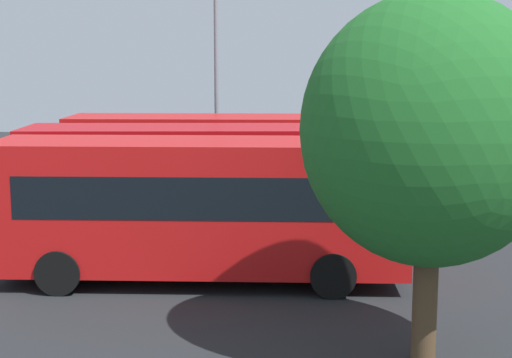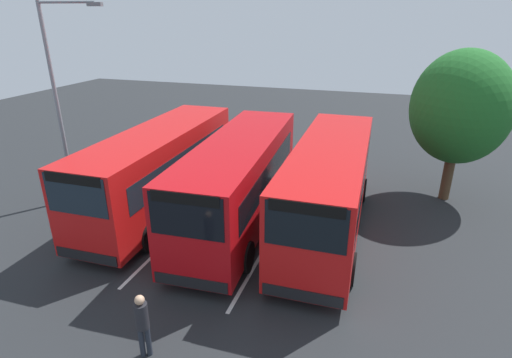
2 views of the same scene
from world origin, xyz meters
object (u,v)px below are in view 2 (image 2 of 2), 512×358
object	(u,v)px
bus_far_left	(160,167)
depot_tree	(461,108)
bus_center_left	(239,179)
street_lamp	(61,94)
bus_center_right	(329,186)
pedestrian	(142,321)

from	to	relation	value
bus_far_left	depot_tree	xyz separation A→B (m)	(-4.79, 11.64, 2.27)
bus_center_left	street_lamp	bearing A→B (deg)	-91.50
bus_center_left	bus_center_right	world-z (taller)	same
pedestrian	depot_tree	world-z (taller)	depot_tree
bus_far_left	depot_tree	bearing A→B (deg)	111.60
bus_far_left	bus_center_left	bearing A→B (deg)	85.64
bus_center_right	bus_center_left	bearing A→B (deg)	-83.66
bus_center_left	pedestrian	world-z (taller)	bus_center_left
bus_far_left	depot_tree	world-z (taller)	depot_tree
bus_far_left	depot_tree	size ratio (longest dim) A/B	1.50
bus_center_left	street_lamp	xyz separation A→B (m)	(0.20, -7.59, 2.87)
pedestrian	bus_center_right	bearing A→B (deg)	-53.32
bus_center_left	pedestrian	bearing A→B (deg)	-1.99
street_lamp	depot_tree	distance (m)	16.50
bus_center_right	depot_tree	distance (m)	6.94
depot_tree	pedestrian	bearing A→B (deg)	-33.20
pedestrian	street_lamp	size ratio (longest dim) A/B	0.21
bus_center_left	bus_center_right	size ratio (longest dim) A/B	1.01
bus_far_left	street_lamp	size ratio (longest dim) A/B	1.19
pedestrian	depot_tree	xyz separation A→B (m)	(-12.10, 7.92, 3.11)
bus_center_right	depot_tree	xyz separation A→B (m)	(-4.60, 4.67, 2.27)
bus_far_left	bus_center_right	distance (m)	6.97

